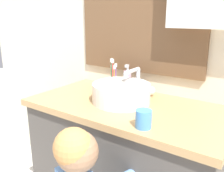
{
  "coord_description": "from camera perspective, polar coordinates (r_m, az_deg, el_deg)",
  "views": [
    {
      "loc": [
        0.65,
        -0.74,
        1.25
      ],
      "look_at": [
        -0.07,
        0.27,
        0.9
      ],
      "focal_mm": 40.0,
      "sensor_mm": 36.0,
      "label": 1
    }
  ],
  "objects": [
    {
      "name": "wall_back",
      "position": [
        1.5,
        10.89,
        16.66
      ],
      "size": [
        3.2,
        0.18,
        2.5
      ],
      "color": "beige",
      "rests_on": "ground_plane"
    },
    {
      "name": "vanity_counter",
      "position": [
        1.51,
        3.33,
        -18.44
      ],
      "size": [
        1.07,
        0.56,
        0.8
      ],
      "color": "#4C4742",
      "rests_on": "ground_plane"
    },
    {
      "name": "sink_basin",
      "position": [
        1.34,
        2.27,
        -1.47
      ],
      "size": [
        0.31,
        0.36,
        0.16
      ],
      "color": "silver",
      "rests_on": "vanity_counter"
    },
    {
      "name": "toothbrush_holder",
      "position": [
        1.56,
        0.26,
        0.85
      ],
      "size": [
        0.07,
        0.07,
        0.2
      ],
      "color": "silver",
      "rests_on": "vanity_counter"
    },
    {
      "name": "soap_dispenser",
      "position": [
        1.53,
        3.52,
        1.31
      ],
      "size": [
        0.05,
        0.05,
        0.17
      ],
      "color": "#CCA3BC",
      "rests_on": "vanity_counter"
    },
    {
      "name": "drinking_cup",
      "position": [
        1.05,
        7.21,
        -7.5
      ],
      "size": [
        0.07,
        0.07,
        0.08
      ],
      "primitive_type": "cylinder",
      "color": "#4789D1",
      "rests_on": "vanity_counter"
    }
  ]
}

